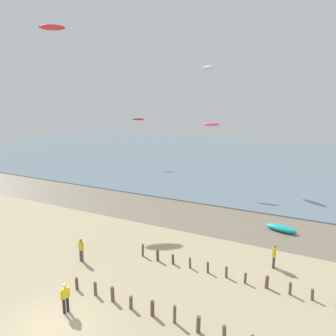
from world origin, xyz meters
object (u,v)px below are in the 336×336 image
person_mid_beach (274,255)px  person_by_waterline (81,249)px  grounded_kite (281,228)px  kite_aloft_2 (138,119)px  kite_aloft_0 (52,27)px  kite_aloft_1 (211,124)px  person_nearest_camera (65,297)px  kite_aloft_4 (208,68)px

person_mid_beach → person_by_waterline: 13.65m
person_mid_beach → grounded_kite: (-0.58, 7.06, -0.64)m
grounded_kite → kite_aloft_2: 36.40m
person_mid_beach → kite_aloft_0: size_ratio=0.56×
person_mid_beach → grounded_kite: bearing=94.7°
kite_aloft_0 → kite_aloft_2: kite_aloft_0 is taller
person_by_waterline → kite_aloft_0: kite_aloft_0 is taller
person_mid_beach → kite_aloft_1: size_ratio=0.75×
person_by_waterline → kite_aloft_1: kite_aloft_1 is taller
grounded_kite → kite_aloft_1: kite_aloft_1 is taller
person_nearest_camera → grounded_kite: person_nearest_camera is taller
person_mid_beach → person_by_waterline: bearing=-156.0°
person_nearest_camera → person_mid_beach: same height
person_by_waterline → kite_aloft_0: bearing=139.5°
grounded_kite → person_mid_beach: bearing=-71.0°
person_mid_beach → kite_aloft_1: 22.57m
person_nearest_camera → person_by_waterline: same height
person_by_waterline → kite_aloft_2: 38.19m
person_nearest_camera → kite_aloft_1: 29.34m
person_nearest_camera → person_mid_beach: (9.13, 10.38, 0.00)m
kite_aloft_4 → kite_aloft_1: bearing=-28.2°
kite_aloft_4 → person_by_waterline: bearing=-50.1°
person_nearest_camera → kite_aloft_0: size_ratio=0.56×
kite_aloft_1 → kite_aloft_4: kite_aloft_4 is taller
grounded_kite → kite_aloft_4: size_ratio=0.86×
person_mid_beach → kite_aloft_1: kite_aloft_1 is taller
kite_aloft_2 → kite_aloft_4: size_ratio=0.71×
person_by_waterline → kite_aloft_4: bearing=94.0°
person_nearest_camera → person_by_waterline: bearing=124.7°
person_nearest_camera → kite_aloft_0: kite_aloft_0 is taller
person_nearest_camera → person_by_waterline: (-3.34, 4.82, 0.00)m
kite_aloft_0 → person_by_waterline: bearing=103.6°
grounded_kite → kite_aloft_0: (-27.60, 0.79, 19.85)m
kite_aloft_0 → grounded_kite: bearing=142.5°
grounded_kite → kite_aloft_1: (-10.93, 10.76, 8.35)m
person_nearest_camera → kite_aloft_0: 32.63m
person_nearest_camera → kite_aloft_4: (-5.40, 34.40, 15.38)m
person_mid_beach → kite_aloft_0: (-28.18, 7.85, 19.21)m
kite_aloft_0 → kite_aloft_2: size_ratio=1.34×
kite_aloft_2 → person_mid_beach: bearing=93.7°
kite_aloft_0 → kite_aloft_4: (13.65, 16.16, -3.83)m
person_nearest_camera → kite_aloft_1: kite_aloft_1 is taller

